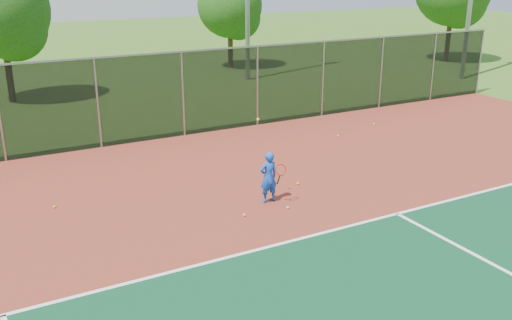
% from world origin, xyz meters
% --- Properties ---
extents(ground, '(120.00, 120.00, 0.00)m').
position_xyz_m(ground, '(0.00, 0.00, 0.00)').
color(ground, '#335D1A').
rests_on(ground, ground).
extents(court_apron, '(30.00, 20.00, 0.02)m').
position_xyz_m(court_apron, '(0.00, 2.00, 0.01)').
color(court_apron, maroon).
rests_on(court_apron, ground).
extents(fence_back, '(30.00, 0.06, 3.03)m').
position_xyz_m(fence_back, '(0.00, 12.00, 1.56)').
color(fence_back, black).
rests_on(fence_back, court_apron).
extents(tennis_player, '(0.59, 0.58, 2.24)m').
position_xyz_m(tennis_player, '(-0.39, 5.21, 0.70)').
color(tennis_player, blue).
rests_on(tennis_player, court_apron).
extents(practice_ball_0, '(0.07, 0.07, 0.07)m').
position_xyz_m(practice_ball_0, '(-1.37, 4.69, 0.06)').
color(practice_ball_0, '#CFE71A').
rests_on(practice_ball_0, court_apron).
extents(practice_ball_1, '(0.07, 0.07, 0.07)m').
position_xyz_m(practice_ball_1, '(-5.35, 7.43, 0.06)').
color(practice_ball_1, '#CFE71A').
rests_on(practice_ball_1, court_apron).
extents(practice_ball_2, '(0.07, 0.07, 0.07)m').
position_xyz_m(practice_ball_2, '(-0.20, 4.57, 0.06)').
color(practice_ball_2, '#CFE71A').
rests_on(practice_ball_2, court_apron).
extents(practice_ball_3, '(0.07, 0.07, 0.07)m').
position_xyz_m(practice_ball_3, '(6.93, 9.82, 0.06)').
color(practice_ball_3, '#CFE71A').
rests_on(practice_ball_3, court_apron).
extents(practice_ball_4, '(0.07, 0.07, 0.07)m').
position_xyz_m(practice_ball_4, '(0.94, 5.87, 0.06)').
color(practice_ball_4, '#CFE71A').
rests_on(practice_ball_4, court_apron).
extents(practice_ball_5, '(0.07, 0.07, 0.07)m').
position_xyz_m(practice_ball_5, '(4.75, 9.18, 0.06)').
color(practice_ball_5, '#CFE71A').
rests_on(practice_ball_5, court_apron).
extents(tree_back_left, '(4.19, 4.19, 6.15)m').
position_xyz_m(tree_back_left, '(-4.68, 20.73, 3.86)').
color(tree_back_left, '#362413').
rests_on(tree_back_left, ground).
extents(tree_back_mid, '(3.79, 3.79, 5.57)m').
position_xyz_m(tree_back_mid, '(7.97, 24.14, 3.49)').
color(tree_back_mid, '#362413').
rests_on(tree_back_mid, ground).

